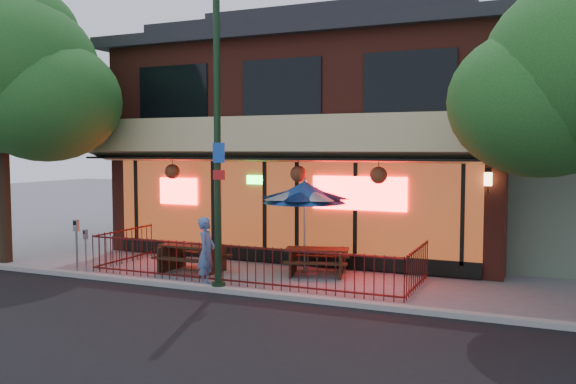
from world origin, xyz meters
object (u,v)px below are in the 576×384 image
picnic_table_right (317,258)px  pedestrian (206,252)px  picnic_table_left (192,254)px  patio_umbrella (305,192)px  street_tree_left (3,65)px  parking_meter_near (85,245)px  parking_meter_far (76,238)px  street_light (218,155)px

picnic_table_right → pedestrian: pedestrian is taller
picnic_table_left → patio_umbrella: 3.43m
street_tree_left → parking_meter_near: size_ratio=6.55×
parking_meter_far → street_tree_left: bearing=166.4°
pedestrian → picnic_table_left: bearing=31.1°
picnic_table_right → picnic_table_left: bearing=-163.1°
street_tree_left → picnic_table_right: street_tree_left is taller
parking_meter_far → picnic_table_left: bearing=33.0°
street_light → pedestrian: size_ratio=4.21×
street_light → patio_umbrella: size_ratio=2.79×
picnic_table_right → patio_umbrella: patio_umbrella is taller
patio_umbrella → picnic_table_left: bearing=-156.9°
picnic_table_left → pedestrian: bearing=-46.8°
street_light → picnic_table_right: 4.01m
pedestrian → parking_meter_far: (-3.70, -0.30, 0.16)m
picnic_table_left → parking_meter_far: (-2.47, -1.61, 0.52)m
pedestrian → parking_meter_near: size_ratio=1.35×
picnic_table_right → parking_meter_far: (-5.67, -2.58, 0.54)m
pedestrian → parking_meter_near: bearing=83.0°
picnic_table_left → pedestrian: 1.83m
street_light → patio_umbrella: street_light is taller
street_tree_left → picnic_table_left: size_ratio=4.59×
parking_meter_far → street_light: bearing=-0.0°
street_light → picnic_table_left: size_ratio=3.99×
pedestrian → patio_umbrella: bearing=-43.7°
picnic_table_left → parking_meter_near: size_ratio=1.43×
street_light → pedestrian: (-0.50, 0.30, -2.32)m
patio_umbrella → parking_meter_far: 6.03m
picnic_table_right → patio_umbrella: size_ratio=0.76×
street_light → patio_umbrella: 3.14m
picnic_table_left → patio_umbrella: (2.76, 1.18, 1.66)m
picnic_table_right → parking_meter_far: 6.25m
street_tree_left → patio_umbrella: (8.49, 2.00, -3.53)m
street_light → street_tree_left: street_tree_left is taller
picnic_table_right → parking_meter_far: bearing=-155.5°
parking_meter_near → parking_meter_far: 0.33m
picnic_table_left → parking_meter_near: (-2.18, -1.61, 0.35)m
picnic_table_right → parking_meter_near: (-5.37, -2.58, 0.37)m
patio_umbrella → parking_meter_far: (-5.23, -2.78, -1.14)m
street_tree_left → picnic_table_right: size_ratio=4.24×
street_tree_left → parking_meter_far: (3.26, -0.79, -4.67)m
patio_umbrella → parking_meter_near: patio_umbrella is taller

